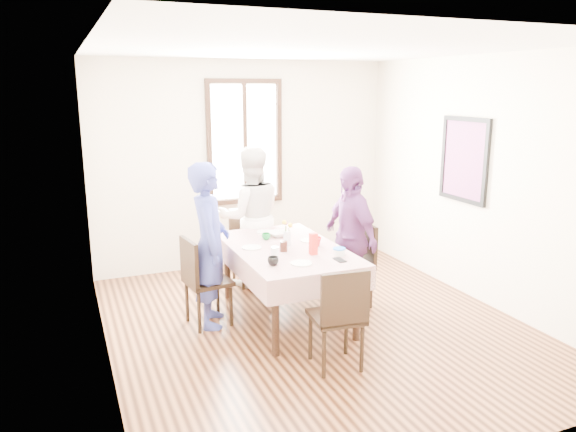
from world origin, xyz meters
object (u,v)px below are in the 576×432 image
object	(u,v)px
dining_table	(286,283)
person_left	(209,245)
chair_near	(336,316)
person_far	(251,217)
chair_left	(208,281)
chair_right	(351,265)
chair_far	(251,247)
person_right	(350,237)

from	to	relation	value
dining_table	person_left	size ratio (longest dim) A/B	0.98
chair_near	person_far	bearing A→B (deg)	95.64
dining_table	chair_left	size ratio (longest dim) A/B	1.79
person_far	chair_left	bearing A→B (deg)	57.55
chair_right	chair_near	bearing A→B (deg)	149.86
chair_near	dining_table	bearing A→B (deg)	95.64
chair_left	chair_far	world-z (taller)	same
chair_far	person_far	size ratio (longest dim) A/B	0.54
person_left	person_right	distance (m)	1.53
chair_right	chair_far	bearing A→B (deg)	40.13
chair_left	person_far	world-z (taller)	person_far
person_right	chair_right	bearing A→B (deg)	86.37
chair_right	person_right	xyz separation A→B (m)	(-0.02, 0.00, 0.32)
chair_right	chair_near	xyz separation A→B (m)	(-0.79, -1.17, 0.00)
dining_table	person_right	bearing A→B (deg)	3.80
chair_near	person_left	size ratio (longest dim) A/B	0.55
chair_far	person_right	size ratio (longest dim) A/B	0.59
dining_table	chair_right	xyz separation A→B (m)	(0.79, 0.05, 0.08)
dining_table	person_right	distance (m)	0.86
chair_left	person_right	bearing A→B (deg)	78.65
dining_table	person_right	xyz separation A→B (m)	(0.77, 0.05, 0.40)
dining_table	person_left	xyz separation A→B (m)	(-0.77, 0.15, 0.45)
chair_far	person_far	distance (m)	0.38
chair_far	chair_near	size ratio (longest dim) A/B	1.00
person_left	chair_near	bearing A→B (deg)	-134.29
dining_table	chair_far	size ratio (longest dim) A/B	1.79
chair_near	person_right	xyz separation A→B (m)	(0.77, 1.17, 0.32)
dining_table	chair_left	distance (m)	0.80
chair_far	person_far	world-z (taller)	person_far
chair_left	chair_far	xyz separation A→B (m)	(0.79, 0.97, 0.00)
chair_far	person_right	bearing A→B (deg)	123.50
chair_right	chair_near	size ratio (longest dim) A/B	1.00
dining_table	person_right	size ratio (longest dim) A/B	1.05
dining_table	person_right	world-z (taller)	person_right
chair_far	person_left	world-z (taller)	person_left
person_right	dining_table	bearing A→B (deg)	-89.83
chair_left	person_left	bearing A→B (deg)	82.40
chair_near	person_far	distance (m)	2.25
chair_right	chair_left	bearing A→B (deg)	90.06
chair_left	chair_near	size ratio (longest dim) A/B	1.00
dining_table	chair_far	world-z (taller)	chair_far
dining_table	chair_near	xyz separation A→B (m)	(0.00, -1.12, 0.08)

